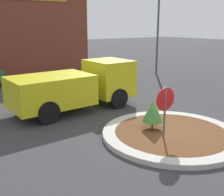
{
  "coord_description": "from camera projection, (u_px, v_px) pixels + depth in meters",
  "views": [
    {
      "loc": [
        -7.36,
        -6.85,
        4.09
      ],
      "look_at": [
        -1.06,
        2.38,
        1.12
      ],
      "focal_mm": 45.0,
      "sensor_mm": 36.0,
      "label": 1
    }
  ],
  "objects": [
    {
      "name": "traffic_island",
      "position": [
        171.0,
        134.0,
        10.51
      ],
      "size": [
        5.16,
        5.16,
        0.18
      ],
      "color": "#BCB7AD",
      "rests_on": "ground_plane"
    },
    {
      "name": "stop_sign",
      "position": [
        165.0,
        105.0,
        9.59
      ],
      "size": [
        0.81,
        0.07,
        2.04
      ],
      "color": "#4C4C51",
      "rests_on": "ground_plane"
    },
    {
      "name": "ground_plane",
      "position": [
        171.0,
        136.0,
        10.53
      ],
      "size": [
        120.0,
        120.0,
        0.0
      ],
      "primitive_type": "plane",
      "color": "#38383A"
    },
    {
      "name": "light_pole",
      "position": [
        158.0,
        25.0,
        22.66
      ],
      "size": [
        0.7,
        0.3,
        6.88
      ],
      "color": "#4C4C51",
      "rests_on": "ground_plane"
    },
    {
      "name": "utility_truck",
      "position": [
        76.0,
        86.0,
        13.53
      ],
      "size": [
        6.17,
        2.65,
        2.28
      ],
      "rotation": [
        0.0,
        0.0,
        0.05
      ],
      "color": "gold",
      "rests_on": "ground_plane"
    },
    {
      "name": "storefront_building",
      "position": [
        5.0,
        30.0,
        23.91
      ],
      "size": [
        12.76,
        6.07,
        7.1
      ],
      "color": "brown",
      "rests_on": "ground_plane"
    },
    {
      "name": "island_shrub",
      "position": [
        153.0,
        111.0,
        10.62
      ],
      "size": [
        0.81,
        0.81,
        1.12
      ],
      "color": "brown",
      "rests_on": "traffic_island"
    }
  ]
}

